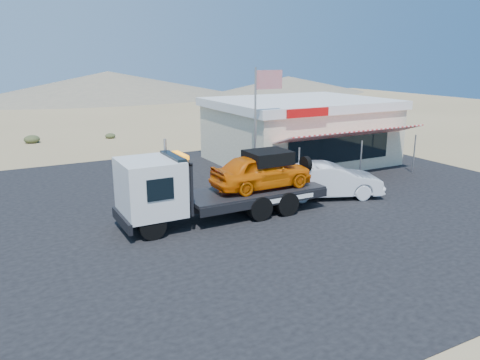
# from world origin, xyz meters

# --- Properties ---
(ground) EXTENTS (120.00, 120.00, 0.00)m
(ground) POSITION_xyz_m (0.00, 0.00, 0.00)
(ground) COLOR #8F7951
(ground) RESTS_ON ground
(asphalt_lot) EXTENTS (32.00, 24.00, 0.02)m
(asphalt_lot) POSITION_xyz_m (2.00, 3.00, 0.01)
(asphalt_lot) COLOR black
(asphalt_lot) RESTS_ON ground
(tow_truck) EXTENTS (8.63, 2.56, 2.88)m
(tow_truck) POSITION_xyz_m (1.37, 1.63, 1.55)
(tow_truck) COLOR black
(tow_truck) RESTS_ON asphalt_lot
(white_sedan) EXTENTS (5.22, 3.41, 1.63)m
(white_sedan) POSITION_xyz_m (7.19, 1.80, 0.83)
(white_sedan) COLOR silver
(white_sedan) RESTS_ON asphalt_lot
(jerky_store) EXTENTS (10.40, 9.97, 3.90)m
(jerky_store) POSITION_xyz_m (10.50, 8.97, 1.99)
(jerky_store) COLOR beige
(jerky_store) RESTS_ON asphalt_lot
(flagpole) EXTENTS (1.55, 0.10, 6.00)m
(flagpole) POSITION_xyz_m (4.93, 4.50, 3.76)
(flagpole) COLOR #99999E
(flagpole) RESTS_ON asphalt_lot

